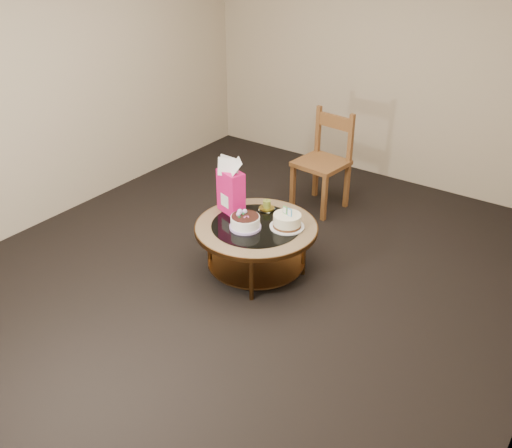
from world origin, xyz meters
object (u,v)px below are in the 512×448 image
Objects in this scene: decorated_cake at (245,222)px; gift_bag at (231,186)px; cream_cake at (287,221)px; coffee_table at (256,233)px; dining_chair at (324,161)px.

gift_bag is at bearing 148.63° from decorated_cake.
cream_cake is at bearing 22.57° from gift_bag.
cream_cake is (0.23, 0.11, 0.14)m from coffee_table.
gift_bag is (-0.31, 0.07, 0.32)m from coffee_table.
decorated_cake is 0.91× the size of cream_cake.
gift_bag reaches higher than decorated_cake.
dining_chair is at bearing 94.41° from decorated_cake.
dining_chair reaches higher than gift_bag.
dining_chair reaches higher than decorated_cake.
cream_cake is at bearing -67.12° from dining_chair.
coffee_table is at bearing 5.25° from gift_bag.
coffee_table is 2.11× the size of gift_bag.
coffee_table is at bearing -77.37° from dining_chair.
decorated_cake is 0.34m from cream_cake.
coffee_table is at bearing -141.51° from cream_cake.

